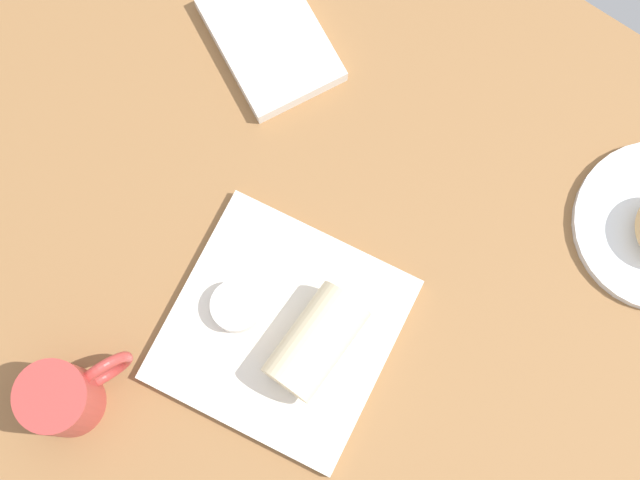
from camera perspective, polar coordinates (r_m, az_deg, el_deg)
dining_table at (r=114.89cm, az=-1.42°, el=0.20°), size 110.00×90.00×4.00cm
square_plate at (r=110.05cm, az=-2.30°, el=-5.34°), size 27.81×27.81×1.60cm
sauce_cup at (r=108.69cm, az=-4.95°, el=-3.96°), size 5.80×5.80×2.32cm
breakfast_wrap at (r=105.78cm, az=-0.23°, el=-6.05°), size 6.43×11.99×6.35cm
book_stack at (r=120.00cm, az=-2.95°, el=11.77°), size 21.01×18.64×2.18cm
coffee_mug at (r=108.76cm, az=-14.91°, el=-8.96°), size 7.91×12.47×9.37cm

